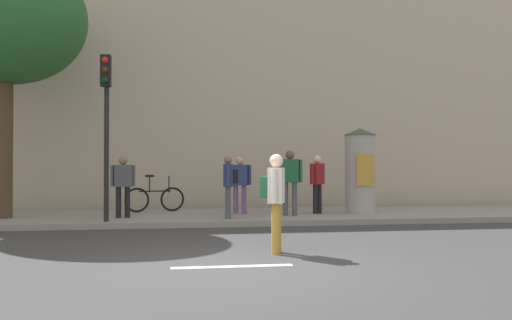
{
  "coord_description": "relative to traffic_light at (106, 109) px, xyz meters",
  "views": [
    {
      "loc": [
        -0.8,
        -7.62,
        1.46
      ],
      "look_at": [
        0.65,
        2.0,
        1.6
      ],
      "focal_mm": 36.48,
      "sensor_mm": 36.0,
      "label": 1
    }
  ],
  "objects": [
    {
      "name": "ground_plane",
      "position": [
        2.51,
        -5.24,
        -2.86
      ],
      "size": [
        80.0,
        80.0,
        0.0
      ],
      "primitive_type": "plane",
      "color": "#38383A"
    },
    {
      "name": "sidewalk_curb",
      "position": [
        2.51,
        1.76,
        -2.78
      ],
      "size": [
        36.0,
        4.0,
        0.15
      ],
      "primitive_type": "cube",
      "color": "gray",
      "rests_on": "ground_plane"
    },
    {
      "name": "lane_markings",
      "position": [
        2.51,
        -5.24,
        -2.85
      ],
      "size": [
        25.8,
        0.16,
        0.01
      ],
      "color": "silver",
      "rests_on": "ground_plane"
    },
    {
      "name": "building_backdrop",
      "position": [
        2.51,
        6.76,
        1.34
      ],
      "size": [
        36.0,
        5.0,
        8.39
      ],
      "primitive_type": "cube",
      "color": "#B7A893",
      "rests_on": "ground_plane"
    },
    {
      "name": "traffic_light",
      "position": [
        0.0,
        0.0,
        0.0
      ],
      "size": [
        0.24,
        0.45,
        4.0
      ],
      "color": "black",
      "rests_on": "sidewalk_curb"
    },
    {
      "name": "poster_column",
      "position": [
        6.92,
        1.52,
        -1.46
      ],
      "size": [
        0.95,
        0.95,
        2.45
      ],
      "color": "#9E9B93",
      "rests_on": "sidewalk_curb"
    },
    {
      "name": "street_tree",
      "position": [
        -2.71,
        1.39,
        2.48
      ],
      "size": [
        4.07,
        4.07,
        6.95
      ],
      "color": "#4C3826",
      "rests_on": "sidewalk_curb"
    },
    {
      "name": "pedestrian_with_bag",
      "position": [
        3.35,
        -4.15,
        -1.85
      ],
      "size": [
        0.47,
        0.57,
        1.69
      ],
      "color": "#B78C33",
      "rests_on": "ground_plane"
    },
    {
      "name": "pedestrian_in_dark_shirt",
      "position": [
        3.44,
        1.68,
        -1.76
      ],
      "size": [
        0.62,
        0.41,
        1.61
      ],
      "color": "#724C84",
      "rests_on": "sidewalk_curb"
    },
    {
      "name": "pedestrian_in_red_top",
      "position": [
        4.74,
        1.01,
        -1.64
      ],
      "size": [
        0.63,
        0.41,
        1.78
      ],
      "color": "#4C4C51",
      "rests_on": "sidewalk_curb"
    },
    {
      "name": "pedestrian_in_light_jacket",
      "position": [
        0.3,
        1.02,
        -1.77
      ],
      "size": [
        0.62,
        0.32,
        1.6
      ],
      "color": "black",
      "rests_on": "sidewalk_curb"
    },
    {
      "name": "pedestrian_tallest",
      "position": [
        5.63,
        1.48,
        -1.75
      ],
      "size": [
        0.46,
        0.43,
        1.65
      ],
      "color": "black",
      "rests_on": "sidewalk_curb"
    },
    {
      "name": "pedestrian_near_pole",
      "position": [
        3.01,
        0.43,
        -1.74
      ],
      "size": [
        0.42,
        0.64,
        1.62
      ],
      "color": "#4C4C51",
      "rests_on": "sidewalk_curb"
    },
    {
      "name": "bicycle_leaning",
      "position": [
        1.04,
        2.75,
        -2.32
      ],
      "size": [
        1.73,
        0.5,
        1.09
      ],
      "color": "black",
      "rests_on": "sidewalk_curb"
    }
  ]
}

